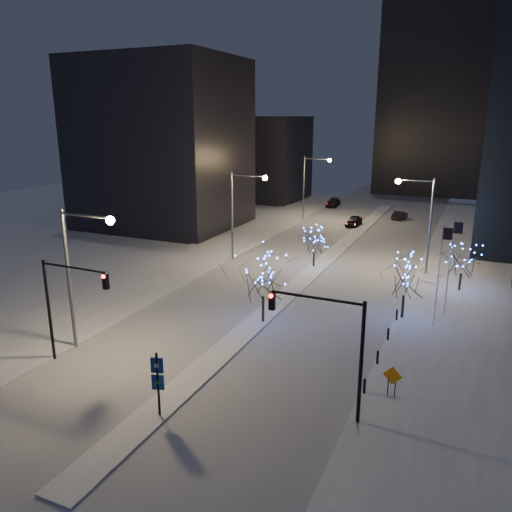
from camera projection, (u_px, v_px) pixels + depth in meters
The scene contains 25 objects.
ground at pixel (180, 391), 29.95m from camera, with size 160.00×160.00×0.00m, color silver.
road at pixel (336, 252), 60.73m from camera, with size 20.00×130.00×0.02m, color #A0A3AE.
median at pixel (324, 262), 56.32m from camera, with size 2.00×80.00×0.15m, color white.
east_sidewalk at pixel (463, 313), 41.63m from camera, with size 10.00×90.00×0.15m, color white.
west_sidewalk at pixel (170, 271), 53.02m from camera, with size 8.00×90.00×0.15m, color white.
filler_west_near at pixel (162, 144), 72.90m from camera, with size 22.00×18.00×24.00m, color black.
filler_west_far at pixel (257, 158), 99.58m from camera, with size 18.00×16.00×16.00m, color black.
horizon_block at pixel (442, 91), 102.87m from camera, with size 24.00×14.00×42.00m, color black.
street_lamp_w_near at pixel (79, 261), 33.47m from camera, with size 4.40×0.56×10.00m.
street_lamp_w_mid at pixel (241, 204), 55.46m from camera, with size 4.40×0.56×10.00m.
street_lamp_w_far at pixel (310, 180), 77.45m from camera, with size 4.40×0.56×10.00m.
street_lamp_east at pixel (422, 213), 50.64m from camera, with size 3.90×0.56×10.00m.
traffic_signal_west at pixel (65, 296), 31.98m from camera, with size 5.26×0.43×7.00m.
traffic_signal_east at pixel (333, 337), 26.04m from camera, with size 5.26×0.43×7.00m.
flagpoles at pixel (445, 265), 38.58m from camera, with size 1.35×2.60×8.00m.
bollards at pixel (383, 345), 34.58m from camera, with size 0.16×12.16×0.90m.
car_near at pixel (354, 221), 74.96m from camera, with size 1.82×4.51×1.54m, color black.
car_mid at pixel (400, 215), 79.96m from camera, with size 1.41×4.05×1.33m, color black.
car_far at pixel (333, 203), 91.40m from camera, with size 2.06×5.07×1.47m, color black.
holiday_tree_median_near at pixel (263, 275), 38.73m from camera, with size 4.91×4.91×6.01m.
holiday_tree_median_far at pixel (314, 241), 53.80m from camera, with size 3.93×3.93×4.32m.
holiday_tree_plaza_near at pixel (405, 277), 39.66m from camera, with size 4.46×4.46×5.23m.
holiday_tree_plaza_far at pixel (463, 259), 46.16m from camera, with size 4.74×4.74×4.68m.
wayfinding_sign at pixel (158, 378), 26.66m from camera, with size 0.68×0.28×3.86m.
construction_sign at pixel (392, 378), 28.83m from camera, with size 1.14×0.15×1.88m.
Camera 1 is at (15.04, -22.50, 15.85)m, focal length 35.00 mm.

